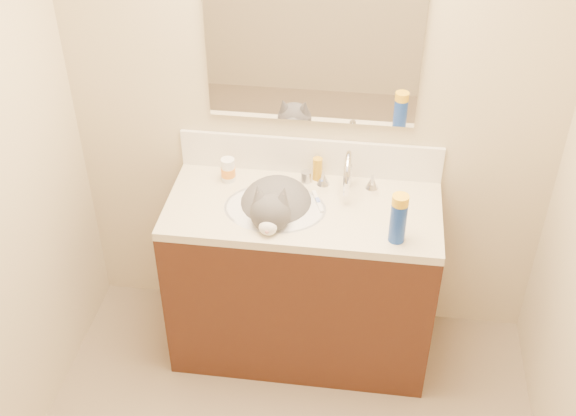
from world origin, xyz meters
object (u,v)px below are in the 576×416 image
(cat, at_px, (276,209))
(pill_bottle, at_px, (228,170))
(silver_jar, at_px, (306,177))
(amber_bottle, at_px, (317,169))
(spray_can, at_px, (398,222))
(basin, at_px, (275,221))
(vanity_cabinet, at_px, (302,282))
(faucet, at_px, (348,175))

(cat, relative_size, pill_bottle, 4.07)
(pill_bottle, distance_m, silver_jar, 0.36)
(amber_bottle, xyz_separation_m, spray_can, (0.36, -0.40, 0.04))
(basin, relative_size, silver_jar, 8.38)
(vanity_cabinet, bearing_deg, cat, -174.06)
(cat, height_order, silver_jar, cat)
(vanity_cabinet, relative_size, basin, 2.67)
(faucet, height_order, silver_jar, faucet)
(pill_bottle, height_order, silver_jar, pill_bottle)
(faucet, height_order, cat, faucet)
(basin, bearing_deg, pill_bottle, 142.96)
(cat, xyz_separation_m, silver_jar, (0.11, 0.20, 0.04))
(basin, relative_size, faucet, 1.61)
(basin, bearing_deg, silver_jar, 62.83)
(cat, height_order, pill_bottle, cat)
(faucet, bearing_deg, pill_bottle, 178.41)
(faucet, height_order, pill_bottle, faucet)
(spray_can, bearing_deg, pill_bottle, 156.54)
(cat, relative_size, amber_bottle, 4.19)
(faucet, bearing_deg, vanity_cabinet, -142.71)
(cat, bearing_deg, vanity_cabinet, 5.59)
(vanity_cabinet, bearing_deg, basin, -165.96)
(cat, relative_size, silver_jar, 8.56)
(cat, height_order, spray_can, cat)
(basin, relative_size, amber_bottle, 4.11)
(basin, relative_size, spray_can, 2.44)
(cat, bearing_deg, pill_bottle, 145.33)
(pill_bottle, height_order, spray_can, spray_can)
(cat, bearing_deg, spray_can, -18.08)
(vanity_cabinet, bearing_deg, faucet, 37.29)
(cat, xyz_separation_m, amber_bottle, (0.16, 0.23, 0.07))
(faucet, relative_size, cat, 0.61)
(vanity_cabinet, relative_size, spray_can, 6.50)
(basin, distance_m, cat, 0.06)
(faucet, bearing_deg, spray_can, -54.76)
(faucet, relative_size, spray_can, 1.52)
(silver_jar, xyz_separation_m, amber_bottle, (0.05, 0.03, 0.03))
(faucet, xyz_separation_m, cat, (-0.30, -0.15, -0.10))
(cat, bearing_deg, basin, -89.97)
(basin, height_order, faucet, faucet)
(basin, xyz_separation_m, amber_bottle, (0.16, 0.25, 0.12))
(faucet, relative_size, amber_bottle, 2.56)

